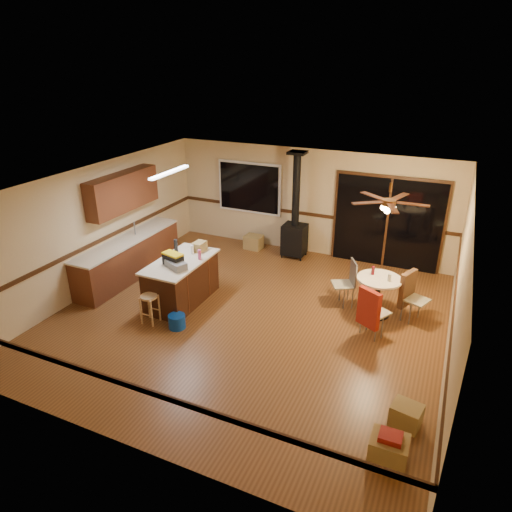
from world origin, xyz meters
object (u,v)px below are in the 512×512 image
Objects in this scene: kitchen_island at (182,281)px; dining_table at (378,290)px; toolbox_grey at (176,265)px; chair_right at (409,289)px; chair_left at (349,278)px; box_under_window at (254,242)px; box_corner_b at (406,415)px; bar_stool at (150,309)px; chair_near at (370,308)px; box_corner_a at (389,450)px; toolbox_black at (173,260)px; wood_stove at (295,229)px; blue_bucket at (177,321)px.

kitchen_island is 2.01× the size of dining_table.
toolbox_grey is 4.39m from chair_right.
chair_left is 1.23× the size of box_under_window.
kitchen_island is 4.90m from box_corner_b.
toolbox_grey is at bearing -152.50° from chair_left.
bar_stool is at bearing -152.02° from dining_table.
chair_left is 0.78× the size of chair_right.
chair_near is at bearing 16.89° from bar_stool.
box_corner_a is 1.18× the size of box_corner_b.
toolbox_black is at bearing -89.87° from kitchen_island.
bar_stool is at bearing -93.93° from box_under_window.
kitchen_island is at bearing -113.09° from wood_stove.
bar_stool is 1.03× the size of chair_left.
toolbox_grey reaches higher than chair_right.
chair_right is (0.53, 0.12, 0.07)m from dining_table.
box_corner_b is (4.15, -0.77, 0.03)m from blue_bucket.
toolbox_grey is 0.52× the size of dining_table.
wood_stove reaches higher than toolbox_grey.
box_corner_a is (0.79, -2.59, -0.42)m from chair_near.
bar_stool is (-1.40, -3.98, -0.45)m from wood_stove.
box_corner_a is at bearing -25.56° from toolbox_black.
chair_near is (3.69, 0.22, 0.14)m from kitchen_island.
box_under_window is (-0.27, 3.99, 0.05)m from blue_bucket.
box_under_window reaches higher than blue_bucket.
box_corner_b is at bearing -47.13° from box_under_window.
dining_table reaches higher than blue_bucket.
wood_stove is 3.46m from chair_right.
toolbox_black is 3.74m from chair_near.
chair_near reaches higher than bar_stool.
kitchen_island is at bearing 109.99° from toolbox_grey.
chair_left reaches higher than kitchen_island.
dining_table is (3.79, 2.01, 0.25)m from bar_stool.
bar_stool is at bearing -153.73° from chair_right.
toolbox_black is 1.19m from blue_bucket.
chair_left is at bearing 38.90° from blue_bucket.
toolbox_black reaches higher than chair_near.
toolbox_black is 0.87× the size of box_corner_a.
toolbox_black is at bearing -93.01° from box_under_window.
chair_right is (0.52, 0.98, 0.00)m from chair_near.
chair_left is 1.18m from chair_near.
dining_table is 3.56m from box_corner_a.
chair_right reaches higher than blue_bucket.
chair_near is (3.79, 1.15, 0.32)m from bar_stool.
dining_table is 0.63m from chair_left.
dining_table is (2.38, -1.97, -0.20)m from wood_stove.
wood_stove reaches higher than bar_stool.
toolbox_grey reaches higher than blue_bucket.
chair_left is (3.08, 1.46, -0.42)m from toolbox_black.
box_under_window is (-4.04, 1.90, -0.42)m from chair_right.
box_under_window is (-1.12, 0.05, -0.55)m from wood_stove.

